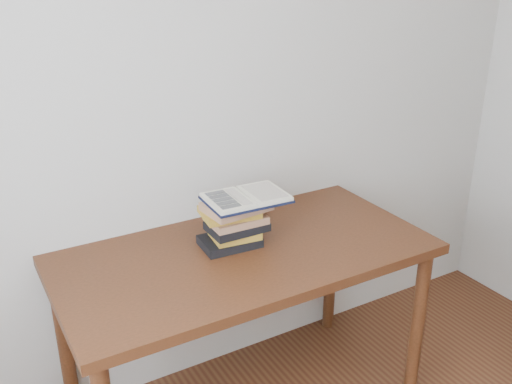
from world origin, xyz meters
TOP-DOWN VIEW (x-y plane):
  - desk at (-0.02, 1.38)m, footprint 1.49×0.74m
  - book_stack at (-0.04, 1.44)m, footprint 0.28×0.21m
  - open_book at (0.02, 1.43)m, footprint 0.33×0.24m

SIDE VIEW (x-z plane):
  - desk at x=-0.02m, z-range 0.30..1.10m
  - book_stack at x=-0.04m, z-range 0.80..0.99m
  - open_book at x=0.02m, z-range 0.99..1.01m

